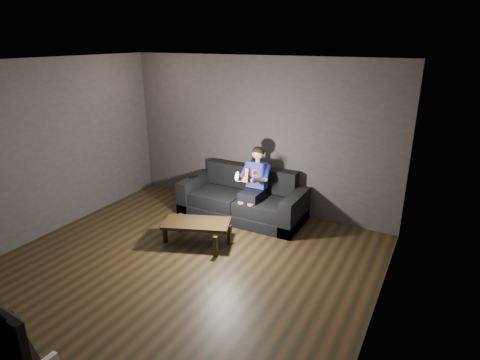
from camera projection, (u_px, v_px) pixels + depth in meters
The scene contains 12 objects.
floor at pixel (176, 272), 5.38m from camera, with size 5.00×5.00×0.00m, color black.
back_wall at pixel (258, 136), 7.01m from camera, with size 5.00×0.04×2.70m, color #332D2C.
left_wall at pixel (37, 152), 6.03m from camera, with size 0.04×5.00×2.70m, color #332D2C.
right_wall at pixel (381, 218), 3.82m from camera, with size 0.04×5.00×2.70m, color #332D2C.
ceiling at pixel (163, 63), 4.47m from camera, with size 5.00×5.00×0.02m, color silver.
sofa at pixel (243, 201), 6.99m from camera, with size 2.15×0.93×0.83m.
child at pixel (255, 179), 6.68m from camera, with size 0.49×0.61×1.21m.
wii_remote_red at pixel (247, 175), 6.17m from camera, with size 0.06×0.08×0.22m.
nunchuk_white at pixel (237, 176), 6.27m from camera, with size 0.09×0.11×0.17m.
wii_remote_black at pixel (194, 177), 7.24m from camera, with size 0.08×0.16×0.03m.
coffee_table at pixel (197, 225), 6.03m from camera, with size 1.10×0.82×0.36m.
tv at pixel (2, 324), 3.22m from camera, with size 1.16×0.15×0.67m, color black.
Camera 1 is at (2.94, -3.70, 2.98)m, focal length 30.00 mm.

